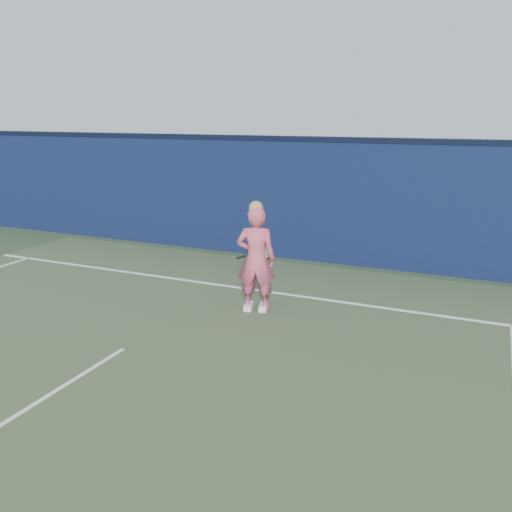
% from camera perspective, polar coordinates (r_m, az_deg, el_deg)
% --- Properties ---
extents(ground, '(80.00, 80.00, 0.00)m').
position_cam_1_polar(ground, '(6.90, -18.93, -12.49)').
color(ground, '#2F462B').
rests_on(ground, ground).
extents(backstop_wall, '(24.00, 0.40, 2.50)m').
position_cam_1_polar(backstop_wall, '(11.87, 2.12, 5.99)').
color(backstop_wall, '#0D163C').
rests_on(backstop_wall, ground).
extents(wall_cap, '(24.00, 0.42, 0.10)m').
position_cam_1_polar(wall_cap, '(11.74, 2.18, 12.27)').
color(wall_cap, black).
rests_on(wall_cap, backstop_wall).
extents(player, '(0.70, 0.55, 1.77)m').
position_cam_1_polar(player, '(8.50, 0.00, -0.29)').
color(player, '#D6536F').
rests_on(player, ground).
extents(racket, '(0.59, 0.25, 0.33)m').
position_cam_1_polar(racket, '(8.93, 0.51, 0.36)').
color(racket, black).
rests_on(racket, ground).
extents(court_lines, '(11.00, 12.04, 0.01)m').
position_cam_1_polar(court_lines, '(6.69, -20.88, -13.47)').
color(court_lines, white).
rests_on(court_lines, court_surface).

